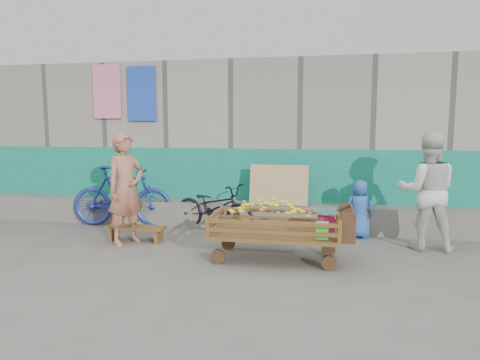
% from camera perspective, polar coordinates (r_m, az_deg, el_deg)
% --- Properties ---
extents(ground, '(80.00, 80.00, 0.00)m').
position_cam_1_polar(ground, '(5.43, -0.52, -12.15)').
color(ground, '#56524E').
rests_on(ground, ground).
extents(building_wall, '(12.00, 3.50, 3.00)m').
position_cam_1_polar(building_wall, '(9.13, 4.49, 5.05)').
color(building_wall, gray).
rests_on(building_wall, ground).
extents(banana_cart, '(1.88, 0.86, 0.80)m').
position_cam_1_polar(banana_cart, '(5.78, 4.41, -5.37)').
color(banana_cart, brown).
rests_on(banana_cart, ground).
extents(bench, '(0.94, 0.28, 0.23)m').
position_cam_1_polar(bench, '(6.98, -13.69, -6.50)').
color(bench, brown).
rests_on(bench, ground).
extents(vendor_man, '(0.67, 0.74, 1.70)m').
position_cam_1_polar(vendor_man, '(6.73, -14.97, -1.15)').
color(vendor_man, '#A3624B').
rests_on(vendor_man, ground).
extents(woman, '(0.89, 0.72, 1.72)m').
position_cam_1_polar(woman, '(6.80, 23.69, -1.36)').
color(woman, silver).
rests_on(woman, ground).
extents(child, '(0.52, 0.40, 0.95)m').
position_cam_1_polar(child, '(7.18, 15.61, -3.72)').
color(child, '#265CB3').
rests_on(child, ground).
extents(bicycle_dark, '(1.68, 1.07, 0.83)m').
position_cam_1_polar(bicycle_dark, '(7.39, -3.48, -3.63)').
color(bicycle_dark, black).
rests_on(bicycle_dark, ground).
extents(bicycle_blue, '(1.87, 0.72, 1.09)m').
position_cam_1_polar(bicycle_blue, '(8.00, -15.44, -2.10)').
color(bicycle_blue, navy).
rests_on(bicycle_blue, ground).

